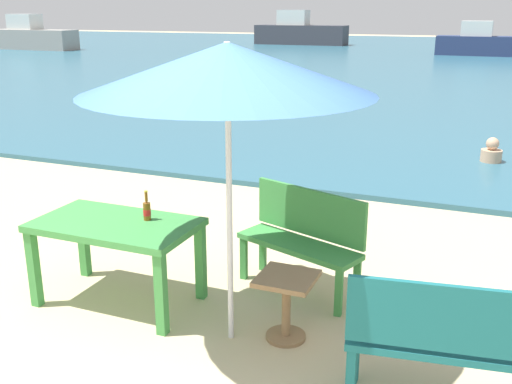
{
  "coord_description": "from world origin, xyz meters",
  "views": [
    {
      "loc": [
        1.74,
        -2.72,
        2.51
      ],
      "look_at": [
        -0.6,
        3.0,
        0.6
      ],
      "focal_mm": 41.55,
      "sensor_mm": 36.0,
      "label": 1
    }
  ],
  "objects": [
    {
      "name": "swimmer_person",
      "position": [
        1.73,
        7.63,
        0.24
      ],
      "size": [
        0.34,
        0.34,
        0.41
      ],
      "color": "tan",
      "rests_on": "sea_water"
    },
    {
      "name": "picnic_table_green",
      "position": [
        -1.2,
        1.26,
        0.65
      ],
      "size": [
        1.4,
        0.8,
        0.76
      ],
      "color": "#3D8C42",
      "rests_on": "ground_plane"
    },
    {
      "name": "bench_green_left",
      "position": [
        0.22,
        2.13,
        0.54
      ],
      "size": [
        1.25,
        0.74,
        0.95
      ],
      "color": "#3D8C42",
      "rests_on": "ground_plane"
    },
    {
      "name": "bench_teal_center",
      "position": [
        1.59,
        0.75,
        0.54
      ],
      "size": [
        1.24,
        0.53,
        0.95
      ],
      "color": "#196066",
      "rests_on": "ground_plane"
    },
    {
      "name": "sea_water",
      "position": [
        0.0,
        30.0,
        0.04
      ],
      "size": [
        120.0,
        50.0,
        0.08
      ],
      "primitive_type": "cube",
      "color": "#2D6075",
      "rests_on": "ground_plane"
    },
    {
      "name": "boat_barge",
      "position": [
        -25.87,
        27.47,
        0.85
      ],
      "size": [
        5.89,
        1.61,
        2.14
      ],
      "color": "gray",
      "rests_on": "sea_water"
    },
    {
      "name": "side_table_wood",
      "position": [
        0.38,
        1.23,
        0.35
      ],
      "size": [
        0.44,
        0.44,
        0.54
      ],
      "color": "olive",
      "rests_on": "ground_plane"
    },
    {
      "name": "patio_umbrella",
      "position": [
        -0.03,
        1.08,
        2.12
      ],
      "size": [
        2.1,
        2.1,
        2.3
      ],
      "color": "silver",
      "rests_on": "ground_plane"
    },
    {
      "name": "boat_sailboat",
      "position": [
        0.61,
        32.64,
        0.73
      ],
      "size": [
        5.01,
        1.37,
        1.82
      ],
      "color": "navy",
      "rests_on": "sea_water"
    },
    {
      "name": "boat_cargo_ship",
      "position": [
        -11.94,
        38.92,
        0.93
      ],
      "size": [
        6.53,
        1.78,
        2.37
      ],
      "color": "#38383F",
      "rests_on": "sea_water"
    },
    {
      "name": "beer_bottle_amber",
      "position": [
        -0.97,
        1.41,
        0.85
      ],
      "size": [
        0.07,
        0.07,
        0.26
      ],
      "color": "brown",
      "rests_on": "picnic_table_green"
    }
  ]
}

